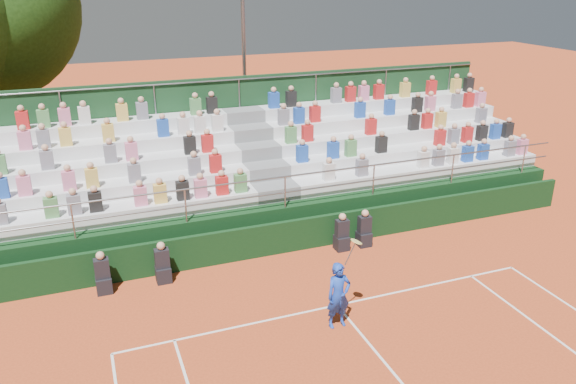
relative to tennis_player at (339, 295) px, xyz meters
name	(u,v)px	position (x,y,z in m)	size (l,w,h in m)	color
ground	(337,305)	(0.36, 0.78, -0.83)	(90.00, 90.00, 0.00)	#BE471F
courtside_wall	(292,236)	(0.36, 3.98, -0.33)	(20.00, 0.15, 1.00)	black
line_officials	(251,251)	(-1.07, 3.53, -0.35)	(8.05, 0.40, 1.19)	black
grandstand	(258,182)	(0.36, 7.21, 0.26)	(20.00, 5.20, 4.40)	black
tennis_player	(339,295)	(0.00, 0.00, 0.00)	(0.84, 0.42, 2.22)	#183FB6
floodlight_mast	(244,61)	(1.64, 12.87, 3.56)	(0.60, 0.25, 7.46)	gray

